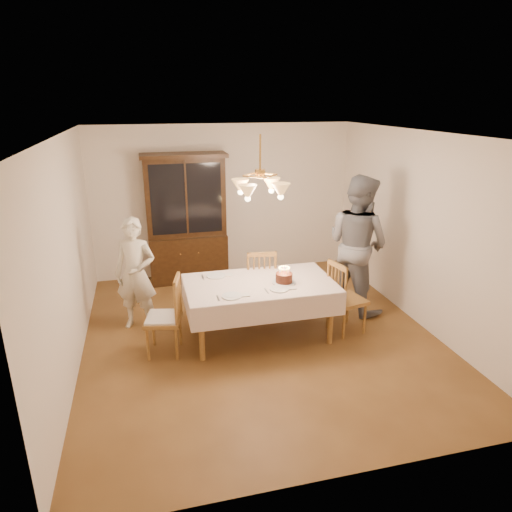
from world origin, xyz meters
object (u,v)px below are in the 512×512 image
object	(u,v)px
chair_far_side	(260,285)
birthday_cake	(284,278)
dining_table	(260,288)
elderly_woman	(136,274)
china_hutch	(187,221)

from	to	relation	value
chair_far_side	birthday_cake	bearing A→B (deg)	-80.20
dining_table	chair_far_side	bearing A→B (deg)	75.20
dining_table	elderly_woman	bearing A→B (deg)	157.18
china_hutch	birthday_cake	world-z (taller)	china_hutch
dining_table	china_hutch	distance (m)	2.38
chair_far_side	elderly_woman	bearing A→B (deg)	179.79
china_hutch	elderly_woman	bearing A→B (deg)	-118.00
elderly_woman	dining_table	bearing A→B (deg)	-1.81
dining_table	birthday_cake	world-z (taller)	birthday_cake
elderly_woman	chair_far_side	bearing A→B (deg)	20.80
chair_far_side	china_hutch	bearing A→B (deg)	118.09
dining_table	china_hutch	bearing A→B (deg)	107.02
china_hutch	birthday_cake	bearing A→B (deg)	-67.16
china_hutch	birthday_cake	size ratio (longest dim) A/B	7.20
china_hutch	elderly_woman	distance (m)	1.84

